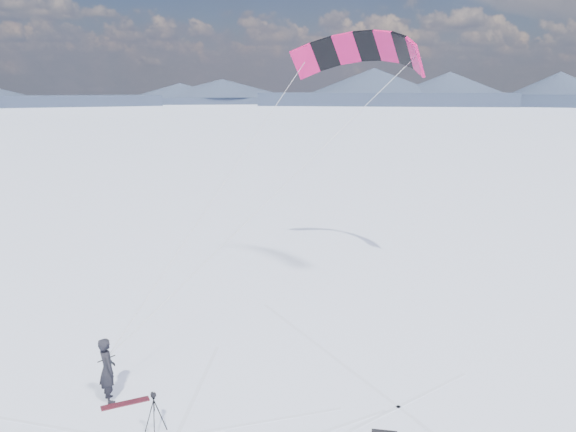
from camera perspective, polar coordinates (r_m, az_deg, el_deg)
horizon_hills at (r=12.95m, az=-10.10°, el=-12.86°), size 704.00×704.00×8.01m
snowkiter at (r=17.58m, az=-17.66°, el=-17.41°), size 0.50×0.72×1.90m
snowboard at (r=17.27m, az=-16.20°, el=-17.81°), size 1.34×0.34×0.04m
tripod at (r=15.43m, az=-13.46°, el=-18.43°), size 0.55×0.58×1.17m
power_kite at (r=24.34m, az=7.46°, el=16.06°), size 13.21×7.52×9.75m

